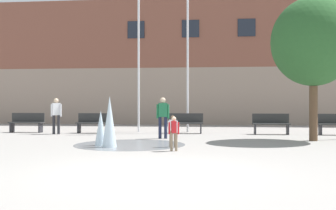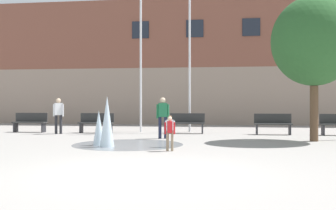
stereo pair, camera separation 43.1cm
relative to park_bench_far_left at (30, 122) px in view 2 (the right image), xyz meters
name	(u,v)px [view 2 (the right image)]	position (x,y,z in m)	size (l,w,h in m)	color
ground_plane	(140,172)	(7.35, -9.98, -0.48)	(100.00, 100.00, 0.00)	gray
library_building	(197,65)	(7.35, 10.26, 3.57)	(36.00, 6.05, 8.11)	gray
splash_fountain	(109,127)	(5.40, -5.43, 0.11)	(3.67, 3.67, 1.60)	gray
park_bench_far_left	(30,122)	(0.00, 0.00, 0.00)	(1.60, 0.44, 0.91)	#28282D
park_bench_left_of_flagpoles	(96,123)	(3.27, -0.07, 0.00)	(1.60, 0.44, 0.91)	#28282D
park_bench_center	(187,123)	(7.45, 0.19, 0.00)	(1.60, 0.44, 0.91)	#28282D
park_bench_near_trashcan	(273,124)	(11.23, -0.01, 0.00)	(1.60, 0.44, 0.91)	#28282D
adult_near_bench	(58,113)	(1.77, -0.85, 0.45)	(0.50, 0.37, 1.59)	#28282D
adult_watching	(163,114)	(6.73, -2.55, 0.45)	(0.50, 0.25, 1.59)	#1E233D
child_in_fountain	(170,129)	(7.38, -5.49, 0.10)	(0.31, 0.18, 0.99)	#89755B
child_with_pink_shirt	(170,131)	(7.51, -6.49, 0.10)	(0.31, 0.24, 0.99)	#89755B
flagpole_left	(141,39)	(5.19, 0.91, 3.96)	(0.80, 0.10, 8.39)	silver
flagpole_right	(190,34)	(7.54, 0.91, 4.14)	(0.80, 0.10, 8.74)	silver
street_tree_near_building	(314,41)	(12.29, -2.92, 3.12)	(3.04, 3.04, 5.23)	brown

